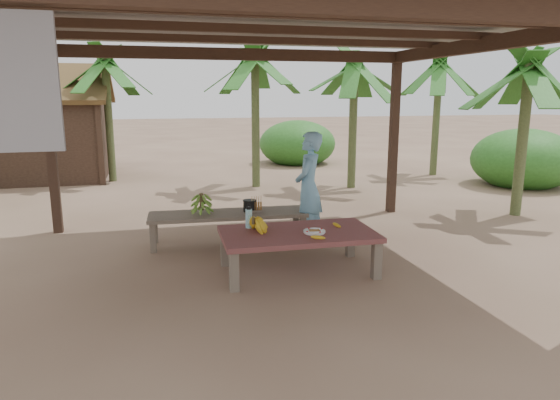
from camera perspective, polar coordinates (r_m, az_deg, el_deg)
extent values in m
plane|color=brown|center=(6.25, -1.25, -7.47)|extent=(80.00, 80.00, 0.00)
cube|color=black|center=(8.21, -24.75, 5.77)|extent=(0.13, 0.13, 2.70)
cube|color=black|center=(9.07, 12.86, 7.05)|extent=(0.13, 0.13, 2.70)
cube|color=black|center=(3.75, 7.18, 21.42)|extent=(5.80, 0.14, 0.18)
cube|color=black|center=(8.18, -5.17, 16.26)|extent=(5.80, 0.14, 0.18)
cube|color=black|center=(7.10, 22.18, 16.12)|extent=(0.14, 4.80, 0.18)
cube|color=slate|center=(5.96, -1.39, 20.07)|extent=(6.60, 5.60, 0.06)
cube|color=slate|center=(3.53, -27.56, 11.80)|extent=(0.45, 0.05, 0.85)
cube|color=brown|center=(5.42, -5.27, -8.15)|extent=(0.10, 0.10, 0.44)
cube|color=brown|center=(5.85, 10.98, -6.80)|extent=(0.10, 0.10, 0.44)
cube|color=brown|center=(6.21, -6.32, -5.54)|extent=(0.10, 0.10, 0.44)
cube|color=brown|center=(6.59, 8.03, -4.56)|extent=(0.10, 0.10, 0.44)
cube|color=maroon|center=(5.89, 2.07, -3.91)|extent=(1.82, 1.05, 0.06)
cube|color=brown|center=(6.89, -14.31, -4.24)|extent=(0.08, 0.08, 0.40)
cube|color=brown|center=(7.07, 2.62, -3.48)|extent=(0.08, 0.08, 0.40)
cube|color=brown|center=(7.34, -14.12, -3.25)|extent=(0.08, 0.08, 0.40)
cube|color=brown|center=(7.50, 1.80, -2.56)|extent=(0.08, 0.08, 0.40)
cube|color=brown|center=(7.07, -5.95, -1.64)|extent=(2.23, 0.73, 0.05)
cylinder|color=white|center=(5.82, 3.95, -3.75)|extent=(0.24, 0.24, 0.01)
cylinder|color=white|center=(5.82, 3.95, -3.59)|extent=(0.26, 0.26, 0.02)
cube|color=brown|center=(5.82, 3.95, -3.54)|extent=(0.14, 0.10, 0.02)
ellipsoid|color=gold|center=(5.58, 4.37, -4.28)|extent=(0.18, 0.07, 0.04)
ellipsoid|color=gold|center=(6.12, 6.50, -2.86)|extent=(0.09, 0.15, 0.04)
cylinder|color=#3FB2C6|center=(6.03, -3.58, -2.12)|extent=(0.08, 0.08, 0.23)
cylinder|color=black|center=(6.00, -3.60, -0.92)|extent=(0.06, 0.06, 0.03)
torus|color=black|center=(5.99, -3.60, -0.64)|extent=(0.05, 0.01, 0.05)
cylinder|color=black|center=(7.10, -3.46, -0.68)|extent=(0.19, 0.19, 0.16)
imported|color=#78BAE3|center=(7.09, 3.28, 1.46)|extent=(0.63, 0.69, 1.58)
cube|color=black|center=(14.15, -27.45, 6.24)|extent=(4.00, 3.00, 2.00)
cube|color=brown|center=(13.28, -28.83, 11.68)|extent=(4.40, 1.73, 1.00)
cube|color=brown|center=(14.94, -27.24, 11.70)|extent=(4.40, 1.73, 1.00)
cylinder|color=#596638|center=(11.36, 8.32, 8.30)|extent=(0.18, 0.18, 2.76)
cylinder|color=#596638|center=(11.37, -2.81, 8.86)|extent=(0.18, 0.18, 2.94)
cylinder|color=#596638|center=(12.78, -18.96, 8.51)|extent=(0.18, 0.18, 2.91)
cylinder|color=#596638|center=(9.55, 25.95, 6.04)|extent=(0.18, 0.18, 2.59)
cylinder|color=#596638|center=(13.69, 17.42, 8.70)|extent=(0.18, 0.18, 2.86)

